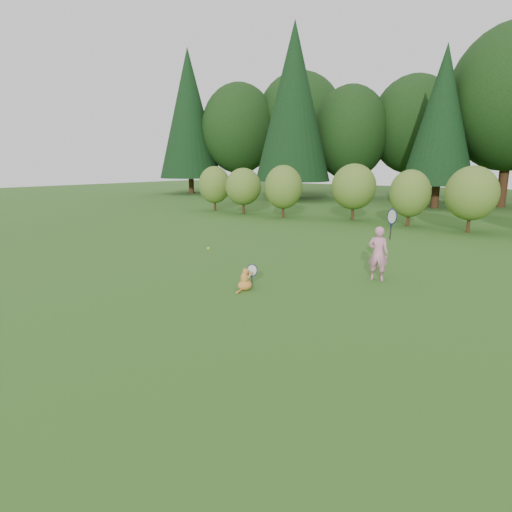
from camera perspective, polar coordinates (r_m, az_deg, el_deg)
The scene contains 6 objects.
ground at distance 9.75m, azimuth -3.72°, elevation -4.68°, with size 100.00×100.00×0.00m, color #255016.
shrub_row at distance 21.09m, azimuth 19.56°, elevation 7.60°, with size 28.00×3.00×2.80m, color #4E7524, non-canonical shape.
woodland_backdrop at distance 31.11m, azimuth 26.05°, elevation 19.64°, with size 48.00×10.00×15.00m, color black, non-canonical shape.
child at distance 10.87m, azimuth 16.03°, elevation 0.47°, with size 0.76×0.46×2.02m.
cat at distance 9.78m, azimuth -1.45°, elevation -3.00°, with size 0.40×0.72×0.70m.
tennis_ball at distance 10.47m, azimuth -6.38°, elevation 1.01°, with size 0.08×0.08×0.08m.
Camera 1 is at (5.98, -7.17, 2.82)m, focal length 30.00 mm.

